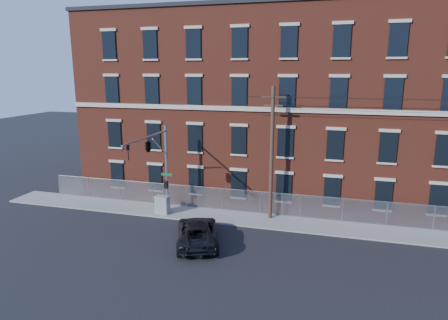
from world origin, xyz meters
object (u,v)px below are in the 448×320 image
Objects in this scene: traffic_signal_mast at (153,154)px; utility_cabinet at (162,205)px; pickup_truck at (197,232)px; utility_pole_near at (272,151)px.

traffic_signal_mast reaches higher than utility_cabinet.
traffic_signal_mast is 1.25× the size of pickup_truck.
pickup_truck reaches higher than utility_cabinet.
pickup_truck is at bearing -34.51° from utility_cabinet.
utility_pole_near reaches higher than traffic_signal_mast.
utility_pole_near is at bearing -145.65° from pickup_truck.
utility_pole_near is at bearing 23.14° from traffic_signal_mast.
utility_pole_near is at bearing 18.24° from utility_cabinet.
utility_pole_near is 7.05× the size of utility_cabinet.
traffic_signal_mast is at bearing -156.86° from utility_pole_near.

